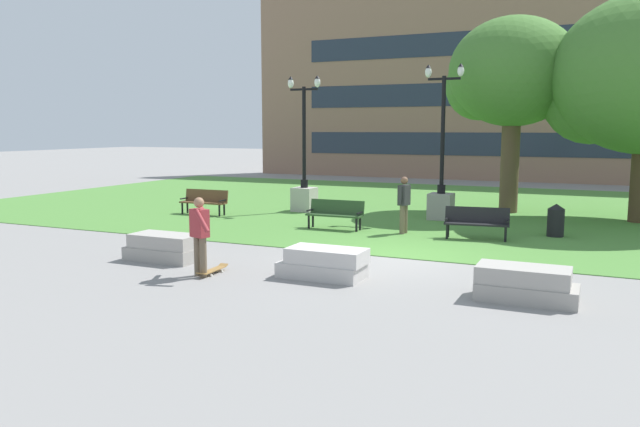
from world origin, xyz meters
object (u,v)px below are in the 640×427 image
(lamp_post_right, at_px, (304,184))
(trash_bin, at_px, (556,220))
(park_bench_far_left, at_px, (477,221))
(park_bench_far_right, at_px, (205,200))
(concrete_block_right, at_px, (525,284))
(concrete_block_center, at_px, (164,248))
(person_bystander_near_lawn, at_px, (404,202))
(person_skateboarder, at_px, (200,232))
(park_bench_near_left, at_px, (335,212))
(concrete_block_left, at_px, (324,263))
(skateboard, at_px, (213,270))
(lamp_post_center, at_px, (441,189))

(lamp_post_right, xyz_separation_m, trash_bin, (9.13, -2.01, -0.54))
(park_bench_far_left, distance_m, park_bench_far_right, 10.11)
(concrete_block_right, bearing_deg, park_bench_far_left, 108.19)
(concrete_block_center, xyz_separation_m, person_bystander_near_lawn, (4.16, 5.99, 0.68))
(trash_bin, bearing_deg, lamp_post_right, 167.60)
(person_skateboarder, height_order, park_bench_far_left, person_skateboarder)
(park_bench_near_left, height_order, park_bench_far_right, same)
(person_bystander_near_lawn, bearing_deg, lamp_post_right, 145.74)
(concrete_block_left, distance_m, person_skateboarder, 2.73)
(concrete_block_center, height_order, lamp_post_right, lamp_post_right)
(park_bench_far_right, distance_m, lamp_post_right, 3.78)
(park_bench_far_left, bearing_deg, person_bystander_near_lawn, 179.16)
(lamp_post_right, relative_size, trash_bin, 5.28)
(concrete_block_right, relative_size, skateboard, 1.75)
(park_bench_far_left, height_order, park_bench_far_right, same)
(person_skateboarder, height_order, skateboard, person_skateboarder)
(person_skateboarder, bearing_deg, skateboard, 70.73)
(skateboard, bearing_deg, park_bench_far_right, 125.77)
(skateboard, bearing_deg, trash_bin, 51.25)
(lamp_post_center, bearing_deg, concrete_block_left, -91.52)
(concrete_block_center, bearing_deg, person_skateboarder, -30.07)
(concrete_block_right, relative_size, lamp_post_right, 0.36)
(person_skateboarder, distance_m, trash_bin, 10.66)
(lamp_post_center, bearing_deg, person_skateboarder, -104.57)
(skateboard, relative_size, park_bench_far_left, 0.55)
(park_bench_near_left, height_order, lamp_post_center, lamp_post_center)
(concrete_block_right, bearing_deg, trash_bin, 89.83)
(concrete_block_left, relative_size, person_bystander_near_lawn, 1.08)
(concrete_block_right, bearing_deg, lamp_post_center, 112.07)
(concrete_block_left, height_order, concrete_block_right, same)
(concrete_block_left, bearing_deg, person_skateboarder, -157.85)
(lamp_post_right, bearing_deg, person_skateboarder, -76.21)
(concrete_block_right, distance_m, lamp_post_center, 10.29)
(concrete_block_left, xyz_separation_m, skateboard, (-2.35, -0.71, -0.22))
(park_bench_far_right, bearing_deg, skateboard, -54.23)
(concrete_block_right, height_order, person_bystander_near_lawn, person_bystander_near_lawn)
(concrete_block_right, distance_m, park_bench_far_left, 6.41)
(skateboard, height_order, park_bench_near_left, park_bench_near_left)
(park_bench_far_right, distance_m, lamp_post_center, 8.54)
(park_bench_far_left, xyz_separation_m, lamp_post_right, (-7.10, 3.39, 0.51))
(concrete_block_right, xyz_separation_m, person_bystander_near_lawn, (-4.17, 6.12, 0.68))
(concrete_block_left, relative_size, trash_bin, 1.92)
(park_bench_far_right, bearing_deg, lamp_post_center, 15.95)
(person_skateboarder, relative_size, park_bench_far_left, 0.92)
(concrete_block_right, xyz_separation_m, person_skateboarder, (-6.56, -0.89, 0.66))
(park_bench_far_left, xyz_separation_m, park_bench_far_right, (-10.05, 1.08, 0.00))
(concrete_block_left, xyz_separation_m, concrete_block_right, (4.10, -0.11, 0.00))
(concrete_block_left, xyz_separation_m, person_skateboarder, (-2.45, -1.00, 0.66))
(person_skateboarder, xyz_separation_m, skateboard, (0.10, 0.29, -0.88))
(skateboard, relative_size, person_bystander_near_lawn, 0.60)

